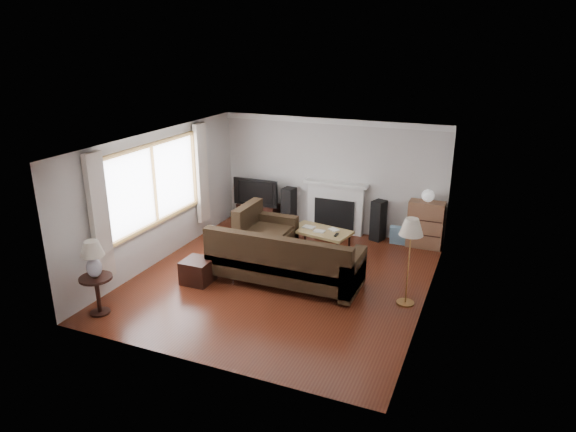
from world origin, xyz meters
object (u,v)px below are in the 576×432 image
at_px(coffee_table, 320,241).
at_px(bookshelf, 425,224).
at_px(tv_stand, 258,213).
at_px(floor_lamp, 409,262).
at_px(sectional_sofa, 285,258).
at_px(side_table, 98,295).

bearing_deg(coffee_table, bookshelf, 40.71).
bearing_deg(tv_stand, floor_lamp, -33.25).
distance_m(sectional_sofa, coffee_table, 1.57).
height_order(tv_stand, bookshelf, bookshelf).
bearing_deg(floor_lamp, sectional_sofa, -178.78).
height_order(sectional_sofa, coffee_table, sectional_sofa).
distance_m(tv_stand, bookshelf, 3.79).
relative_size(bookshelf, coffee_table, 0.82).
bearing_deg(floor_lamp, tv_stand, 146.75).
xyz_separation_m(tv_stand, bookshelf, (3.79, 0.03, 0.25)).
distance_m(coffee_table, floor_lamp, 2.55).
distance_m(bookshelf, side_table, 6.38).
bearing_deg(side_table, floor_lamp, 26.34).
relative_size(tv_stand, sectional_sofa, 0.33).
bearing_deg(floor_lamp, coffee_table, 143.02).
bearing_deg(floor_lamp, bookshelf, 92.32).
bearing_deg(tv_stand, coffee_table, -28.96).
distance_m(tv_stand, sectional_sofa, 3.16).
bearing_deg(side_table, tv_stand, 84.19).
relative_size(tv_stand, bookshelf, 0.96).
height_order(sectional_sofa, side_table, sectional_sofa).
bearing_deg(bookshelf, floor_lamp, -87.68).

